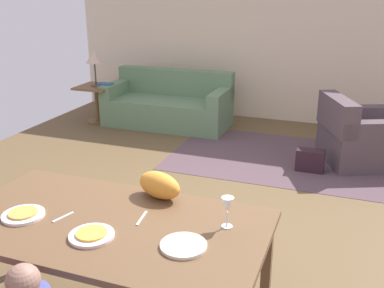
{
  "coord_description": "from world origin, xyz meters",
  "views": [
    {
      "loc": [
        1.12,
        -3.54,
        2.06
      ],
      "look_at": [
        -0.05,
        -0.35,
        0.85
      ],
      "focal_mm": 41.86,
      "sensor_mm": 36.0,
      "label": 1
    }
  ],
  "objects": [
    {
      "name": "fork",
      "position": [
        -0.41,
        -1.6,
        0.76
      ],
      "size": [
        0.06,
        0.15,
        0.01
      ],
      "primitive_type": "cube",
      "rotation": [
        0.0,
        0.0,
        -0.29
      ],
      "color": "silver",
      "rests_on": "dining_table"
    },
    {
      "name": "plate_near_woman",
      "position": [
        0.38,
        -1.65,
        0.77
      ],
      "size": [
        0.25,
        0.25,
        0.02
      ],
      "primitive_type": "cylinder",
      "color": "#F0E8CF",
      "rests_on": "dining_table"
    },
    {
      "name": "back_wall",
      "position": [
        0.0,
        3.54,
        1.35
      ],
      "size": [
        6.91,
        0.1,
        2.7
      ],
      "primitive_type": "cube",
      "color": "beige",
      "rests_on": "ground_plane"
    },
    {
      "name": "pizza_near_man",
      "position": [
        -0.64,
        -1.67,
        0.78
      ],
      "size": [
        0.17,
        0.17,
        0.01
      ],
      "primitive_type": "cylinder",
      "color": "gold",
      "rests_on": "plate_near_man"
    },
    {
      "name": "table_lamp",
      "position": [
        -2.65,
        2.39,
        1.01
      ],
      "size": [
        0.26,
        0.26,
        0.54
      ],
      "color": "#433837",
      "rests_on": "side_table"
    },
    {
      "name": "plate_near_man",
      "position": [
        -0.64,
        -1.67,
        0.77
      ],
      "size": [
        0.25,
        0.25,
        0.02
      ],
      "primitive_type": "cylinder",
      "color": "white",
      "rests_on": "dining_table"
    },
    {
      "name": "pizza_near_child",
      "position": [
        -0.13,
        -1.73,
        0.78
      ],
      "size": [
        0.17,
        0.17,
        0.01
      ],
      "primitive_type": "cylinder",
      "color": "gold",
      "rests_on": "plate_near_child"
    },
    {
      "name": "ground_plane",
      "position": [
        0.0,
        0.44,
        -0.01
      ],
      "size": [
        6.91,
        6.09,
        0.02
      ],
      "primitive_type": "cube",
      "color": "brown"
    },
    {
      "name": "cat",
      "position": [
        0.02,
        -1.15,
        0.84
      ],
      "size": [
        0.35,
        0.25,
        0.17
      ],
      "primitive_type": "ellipsoid",
      "rotation": [
        0.0,
        0.0,
        -0.32
      ],
      "color": "orange",
      "rests_on": "dining_table"
    },
    {
      "name": "side_table",
      "position": [
        -2.65,
        2.39,
        0.38
      ],
      "size": [
        0.56,
        0.56,
        0.58
      ],
      "color": "brown",
      "rests_on": "ground_plane"
    },
    {
      "name": "wine_glass",
      "position": [
        0.53,
        -1.37,
        0.89
      ],
      "size": [
        0.07,
        0.07,
        0.19
      ],
      "color": "silver",
      "rests_on": "dining_table"
    },
    {
      "name": "handbag",
      "position": [
        0.74,
        1.49,
        0.13
      ],
      "size": [
        0.32,
        0.16,
        0.26
      ],
      "primitive_type": "cube",
      "color": "black",
      "rests_on": "ground_plane"
    },
    {
      "name": "plate_near_child",
      "position": [
        -0.13,
        -1.73,
        0.77
      ],
      "size": [
        0.25,
        0.25,
        0.02
      ],
      "primitive_type": "cylinder",
      "color": "silver",
      "rests_on": "dining_table"
    },
    {
      "name": "knife",
      "position": [
        0.04,
        -1.45,
        0.76
      ],
      "size": [
        0.03,
        0.17,
        0.01
      ],
      "primitive_type": "cube",
      "rotation": [
        0.0,
        0.0,
        0.12
      ],
      "color": "silver",
      "rests_on": "dining_table"
    },
    {
      "name": "couch",
      "position": [
        -1.54,
        2.65,
        0.3
      ],
      "size": [
        1.9,
        0.86,
        0.82
      ],
      "color": "#5D7E5A",
      "rests_on": "ground_plane"
    },
    {
      "name": "area_rug",
      "position": [
        0.3,
        1.79,
        0.0
      ],
      "size": [
        2.6,
        1.8,
        0.01
      ],
      "primitive_type": "cube",
      "color": "#503C43",
      "rests_on": "ground_plane"
    },
    {
      "name": "dining_table",
      "position": [
        -0.13,
        -1.55,
        0.69
      ],
      "size": [
        1.85,
        0.99,
        0.76
      ],
      "color": "brown",
      "rests_on": "ground_plane"
    },
    {
      "name": "book_lower",
      "position": [
        -2.48,
        2.34,
        0.59
      ],
      "size": [
        0.22,
        0.16,
        0.03
      ],
      "primitive_type": "cube",
      "color": "brown",
      "rests_on": "side_table"
    },
    {
      "name": "armchair",
      "position": [
        1.24,
        1.97,
        0.32
      ],
      "size": [
        1.13,
        1.12,
        0.82
      ],
      "color": "#4D3F45",
      "rests_on": "ground_plane"
    },
    {
      "name": "book_upper",
      "position": [
        -2.48,
        2.38,
        0.62
      ],
      "size": [
        0.22,
        0.16,
        0.03
      ],
      "primitive_type": "cube",
      "color": "#2C5981",
      "rests_on": "book_lower"
    }
  ]
}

